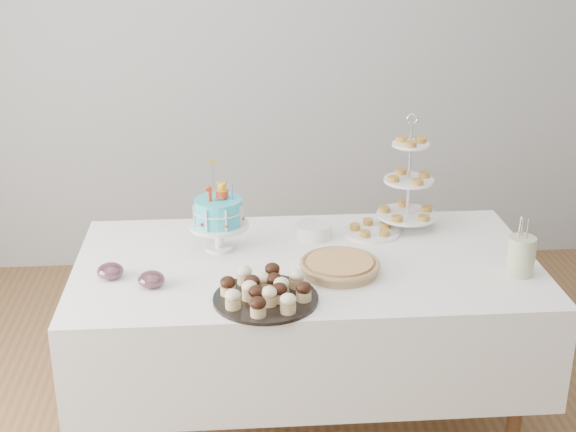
{
  "coord_description": "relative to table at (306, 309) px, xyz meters",
  "views": [
    {
      "loc": [
        -0.31,
        -2.72,
        2.18
      ],
      "look_at": [
        -0.08,
        0.3,
        0.97
      ],
      "focal_mm": 50.0,
      "sensor_mm": 36.0,
      "label": 1
    }
  ],
  "objects": [
    {
      "name": "walls",
      "position": [
        0.0,
        -0.3,
        0.81
      ],
      "size": [
        5.04,
        4.04,
        2.7
      ],
      "color": "#A5A8AA",
      "rests_on": "floor"
    },
    {
      "name": "table",
      "position": [
        0.0,
        0.0,
        0.0
      ],
      "size": [
        1.92,
        1.02,
        0.77
      ],
      "color": "white",
      "rests_on": "floor"
    },
    {
      "name": "birthday_cake",
      "position": [
        -0.36,
        0.14,
        0.33
      ],
      "size": [
        0.26,
        0.26,
        0.39
      ],
      "rotation": [
        0.0,
        0.0,
        0.31
      ],
      "color": "white",
      "rests_on": "table"
    },
    {
      "name": "cupcake_tray",
      "position": [
        -0.19,
        -0.34,
        0.27
      ],
      "size": [
        0.4,
        0.4,
        0.09
      ],
      "color": "black",
      "rests_on": "table"
    },
    {
      "name": "pie",
      "position": [
        0.12,
        -0.12,
        0.26
      ],
      "size": [
        0.33,
        0.33,
        0.05
      ],
      "color": "tan",
      "rests_on": "table"
    },
    {
      "name": "tiered_stand",
      "position": [
        0.49,
        0.34,
        0.45
      ],
      "size": [
        0.28,
        0.28,
        0.53
      ],
      "color": "silver",
      "rests_on": "table"
    },
    {
      "name": "plate_stack",
      "position": [
        0.05,
        0.25,
        0.26
      ],
      "size": [
        0.16,
        0.16,
        0.06
      ],
      "color": "white",
      "rests_on": "table"
    },
    {
      "name": "pastry_plate",
      "position": [
        0.32,
        0.27,
        0.24
      ],
      "size": [
        0.26,
        0.26,
        0.04
      ],
      "color": "white",
      "rests_on": "table"
    },
    {
      "name": "jam_bowl_a",
      "position": [
        -0.62,
        -0.19,
        0.26
      ],
      "size": [
        0.11,
        0.11,
        0.06
      ],
      "color": "silver",
      "rests_on": "table"
    },
    {
      "name": "jam_bowl_b",
      "position": [
        -0.79,
        -0.1,
        0.26
      ],
      "size": [
        0.11,
        0.11,
        0.06
      ],
      "color": "silver",
      "rests_on": "table"
    },
    {
      "name": "utensil_pitcher",
      "position": [
        0.84,
        -0.19,
        0.31
      ],
      "size": [
        0.12,
        0.11,
        0.24
      ],
      "rotation": [
        0.0,
        0.0,
        0.03
      ],
      "color": "white",
      "rests_on": "table"
    }
  ]
}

